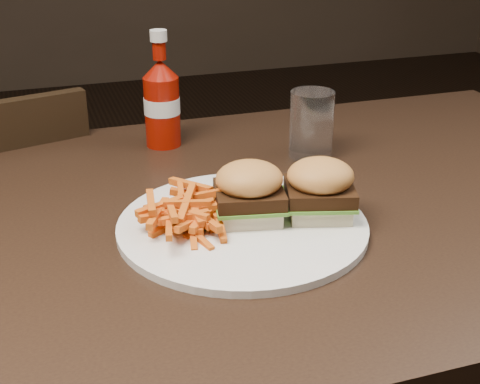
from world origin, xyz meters
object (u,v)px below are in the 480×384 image
object	(u,v)px
plate	(242,226)
tumbler	(311,125)
dining_table	(293,210)
ketchup_bottle	(162,112)

from	to	relation	value
plate	tumbler	distance (m)	0.29
dining_table	tumbler	xyz separation A→B (m)	(0.09, 0.15, 0.08)
dining_table	tumbler	bearing A→B (deg)	58.24
ketchup_bottle	tumbler	world-z (taller)	ketchup_bottle
plate	tumbler	xyz separation A→B (m)	(0.19, 0.22, 0.05)
tumbler	dining_table	bearing A→B (deg)	-121.76
dining_table	plate	world-z (taller)	plate
plate	ketchup_bottle	world-z (taller)	ketchup_bottle
dining_table	tumbler	distance (m)	0.19
plate	ketchup_bottle	size ratio (longest dim) A/B	2.72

